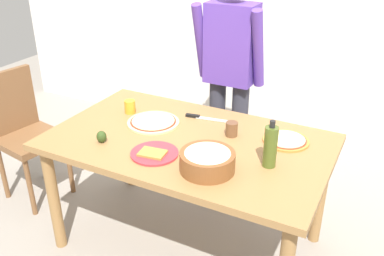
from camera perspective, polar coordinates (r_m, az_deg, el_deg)
ground at (r=2.88m, az=-0.47°, el=-14.99°), size 8.00×8.00×0.00m
dining_table at (r=2.48m, az=-0.53°, el=-3.37°), size 1.60×0.96×0.76m
person_cook at (r=3.02m, az=5.12°, el=7.80°), size 0.49×0.25×1.62m
chair_wooden_left at (r=3.28m, az=-21.72°, el=-0.06°), size 0.46×0.46×0.95m
pizza_raw_on_board at (r=2.63m, az=-5.23°, el=0.81°), size 0.32×0.32×0.02m
pizza_cooked_on_tray at (r=2.47m, az=12.49°, el=-1.60°), size 0.26×0.26×0.02m
plate_with_slice at (r=2.29m, az=-5.10°, el=-3.40°), size 0.26×0.26×0.02m
popcorn_bowl at (r=2.12m, az=2.08°, el=-4.25°), size 0.28×0.28×0.11m
olive_oil_bottle at (r=2.17m, az=10.48°, el=-2.43°), size 0.07×0.07×0.26m
cup_orange at (r=2.78m, az=-8.33°, el=2.85°), size 0.07×0.07×0.08m
cup_small_brown at (r=2.47m, az=5.34°, el=-0.14°), size 0.07×0.07×0.08m
chef_knife at (r=2.68m, az=1.37°, el=1.41°), size 0.29×0.07×0.02m
avocado at (r=2.44m, az=-12.05°, el=-1.15°), size 0.06×0.06×0.07m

